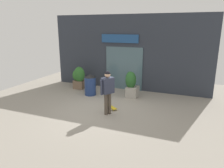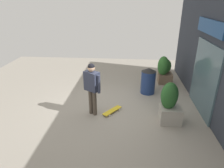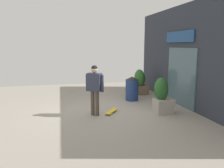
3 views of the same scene
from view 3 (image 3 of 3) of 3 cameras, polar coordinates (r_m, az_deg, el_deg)
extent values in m
plane|color=gray|center=(7.95, -2.63, -7.07)|extent=(12.00, 12.00, 0.00)
cube|color=#2D333D|center=(8.83, 18.94, 6.77)|extent=(8.37, 0.25, 3.84)
cube|color=#47606B|center=(8.98, 17.27, 1.74)|extent=(1.98, 0.06, 2.23)
cube|color=navy|center=(9.11, 16.87, 11.53)|extent=(1.98, 0.05, 0.42)
cylinder|color=#4C4238|center=(7.47, -4.98, -4.87)|extent=(0.13, 0.13, 0.84)
cylinder|color=#4C4238|center=(7.41, -3.84, -4.98)|extent=(0.13, 0.13, 0.84)
cube|color=#2D3347|center=(7.29, -4.49, 0.51)|extent=(0.46, 0.52, 0.59)
cylinder|color=#2D3347|center=(7.41, -6.40, 0.37)|extent=(0.09, 0.09, 0.56)
cylinder|color=#2D3347|center=(7.20, -2.51, 0.15)|extent=(0.09, 0.09, 0.56)
sphere|color=tan|center=(7.24, -4.53, 3.72)|extent=(0.22, 0.22, 0.22)
sphere|color=black|center=(7.23, -4.53, 4.02)|extent=(0.21, 0.21, 0.21)
cube|color=gold|center=(7.78, -0.10, -6.93)|extent=(0.73, 0.61, 0.02)
cylinder|color=silver|center=(8.04, -0.08, -6.66)|extent=(0.06, 0.06, 0.05)
cylinder|color=silver|center=(7.96, 1.30, -6.83)|extent=(0.06, 0.06, 0.05)
cylinder|color=silver|center=(7.62, -1.58, -7.62)|extent=(0.06, 0.06, 0.05)
cylinder|color=silver|center=(7.53, -0.13, -7.81)|extent=(0.06, 0.06, 0.05)
cube|color=brown|center=(10.80, 7.53, -1.40)|extent=(0.55, 0.58, 0.44)
ellipsoid|color=#2D6628|center=(10.83, 7.22, 1.31)|extent=(0.47, 0.52, 0.64)
ellipsoid|color=#2D6628|center=(10.59, 7.03, 1.53)|extent=(0.60, 0.46, 0.82)
cube|color=gray|center=(7.94, 13.09, -5.50)|extent=(0.52, 0.62, 0.50)
ellipsoid|color=#235123|center=(7.89, 12.47, -1.21)|extent=(0.40, 0.50, 0.79)
ellipsoid|color=#235123|center=(7.87, 12.48, -1.72)|extent=(0.45, 0.43, 0.63)
ellipsoid|color=#235123|center=(7.79, 12.61, -1.40)|extent=(0.41, 0.46, 0.78)
cylinder|color=navy|center=(9.49, 5.13, -1.56)|extent=(0.55, 0.55, 0.88)
cone|color=black|center=(9.41, 5.18, 1.49)|extent=(0.56, 0.56, 0.14)
camera|label=1|loc=(7.23, -69.43, 10.95)|focal=34.05mm
camera|label=2|loc=(2.92, 42.26, 29.90)|focal=32.06mm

